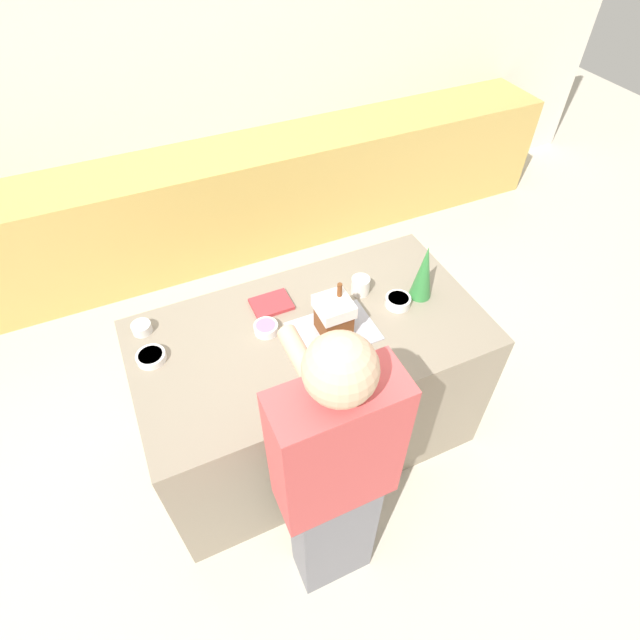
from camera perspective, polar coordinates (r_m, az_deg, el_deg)
name	(u,v)px	position (r m, az deg, el deg)	size (l,w,h in m)	color
ground_plane	(313,429)	(3.22, -0.85, -12.40)	(12.00, 12.00, 0.00)	beige
wall_back	(183,84)	(4.16, -15.34, 24.61)	(8.00, 0.05, 2.60)	white
back_cabinet_block	(214,206)	(4.26, -12.03, 12.58)	(6.00, 0.60, 0.88)	tan
kitchen_island	(312,386)	(2.83, -0.95, -7.59)	(1.76, 0.95, 0.93)	gray
baking_tray	(333,331)	(2.47, 1.54, -1.26)	(0.41, 0.30, 0.01)	#B2B2BC
gingerbread_house	(334,315)	(2.39, 1.59, 0.52)	(0.16, 0.17, 0.27)	brown
decorative_tree	(424,272)	(2.60, 11.76, 5.42)	(0.12, 0.12, 0.32)	#33843D
candy_bowl_front_corner	(151,357)	(2.47, -18.75, -4.00)	(0.14, 0.14, 0.04)	white
candy_bowl_near_tray_right	(142,328)	(2.61, -19.72, -0.82)	(0.10, 0.10, 0.05)	silver
candy_bowl_near_tray_left	(266,328)	(2.47, -6.20, -0.90)	(0.12, 0.12, 0.05)	white
candy_bowl_behind_tray	(398,301)	(2.61, 8.90, 2.17)	(0.13, 0.13, 0.05)	white
cookbook	(271,304)	(2.60, -5.58, 1.83)	(0.20, 0.16, 0.02)	#B23338
mug	(360,285)	(2.65, 4.65, 3.96)	(0.10, 0.10, 0.09)	white
person	(334,482)	(2.06, 1.66, -18.07)	(0.46, 0.57, 1.74)	slate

